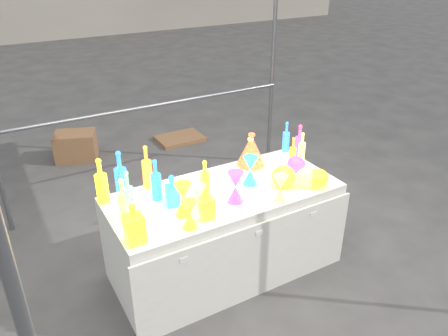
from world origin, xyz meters
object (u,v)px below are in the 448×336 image
cardboard_box_closed (76,146)px  globe_0 (318,179)px  hourglass_0 (190,215)px  decanter_0 (134,223)px  display_table (225,231)px  bottle_0 (101,180)px

cardboard_box_closed → globe_0: 3.38m
hourglass_0 → decanter_0: bearing=174.8°
display_table → decanter_0: size_ratio=6.51×
cardboard_box_closed → hourglass_0: bearing=-66.7°
cardboard_box_closed → bottle_0: bearing=-75.6°
globe_0 → hourglass_0: bearing=-179.6°
display_table → bottle_0: (-0.85, 0.32, 0.55)m
globe_0 → bottle_0: bearing=158.0°
display_table → globe_0: 0.86m
bottle_0 → display_table: bearing=-20.6°
globe_0 → display_table: bearing=156.3°
decanter_0 → hourglass_0: (0.37, -0.03, -0.04)m
display_table → globe_0: globe_0 is taller
cardboard_box_closed → display_table: bearing=-57.5°
cardboard_box_closed → decanter_0: size_ratio=1.74×
bottle_0 → decanter_0: (0.04, -0.59, -0.04)m
hourglass_0 → globe_0: size_ratio=1.26×
cardboard_box_closed → globe_0: globe_0 is taller
hourglass_0 → globe_0: bearing=0.4°
bottle_0 → hourglass_0: 0.75m
decanter_0 → cardboard_box_closed: bearing=86.4°
cardboard_box_closed → decanter_0: decanter_0 is taller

